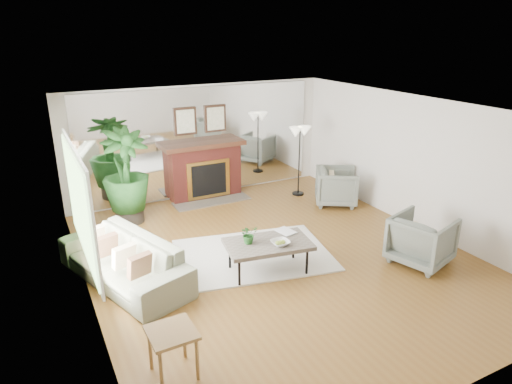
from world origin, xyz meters
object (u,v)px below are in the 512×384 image
coffee_table (268,245)px  armchair_back (337,186)px  floor_lamp (300,137)px  fireplace (205,169)px  potted_ficus (126,174)px  armchair_front (422,240)px  side_table (172,338)px  sofa (124,260)px

coffee_table → armchair_back: (2.77, 1.93, -0.08)m
armchair_back → floor_lamp: floor_lamp is taller
fireplace → coffee_table: (-0.39, -3.62, -0.18)m
armchair_back → potted_ficus: potted_ficus is taller
armchair_front → side_table: (-4.39, -0.63, 0.08)m
fireplace → coffee_table: bearing=-96.1°
armchair_back → potted_ficus: bearing=107.6°
coffee_table → side_table: 2.51m
coffee_table → armchair_front: bearing=-20.0°
armchair_back → potted_ficus: size_ratio=0.46×
armchair_front → fireplace: bearing=6.7°
armchair_front → potted_ficus: (-3.85, 3.88, 0.60)m
armchair_back → side_table: bearing=157.6°
fireplace → potted_ficus: size_ratio=1.09×
armchair_front → floor_lamp: 3.80m
floor_lamp → armchair_front: bearing=-89.6°
coffee_table → armchair_front: 2.53m
sofa → floor_lamp: 4.96m
sofa → potted_ficus: bearing=146.4°
fireplace → side_table: fireplace is taller
side_table → potted_ficus: size_ratio=0.30×
armchair_back → armchair_front: size_ratio=0.98×
floor_lamp → potted_ficus: bearing=177.0°
coffee_table → side_table: side_table is taller
fireplace → armchair_back: size_ratio=2.34×
coffee_table → potted_ficus: bearing=116.1°
fireplace → potted_ficus: bearing=-161.9°
armchair_back → floor_lamp: 1.37m
armchair_back → floor_lamp: bearing=57.2°
armchair_back → armchair_front: armchair_front is taller
armchair_front → sofa: bearing=52.5°
sofa → floor_lamp: bearing=95.8°
sofa → armchair_front: bearing=50.8°
fireplace → potted_ficus: (-1.86, -0.61, 0.35)m
potted_ficus → fireplace: bearing=18.1°
sofa → potted_ficus: (0.59, 2.24, 0.66)m
coffee_table → armchair_back: armchair_back is taller
sofa → side_table: bearing=-17.9°
coffee_table → floor_lamp: size_ratio=0.89×
coffee_table → armchair_back: 3.37m
fireplace → sofa: 3.77m
fireplace → sofa: size_ratio=0.86×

